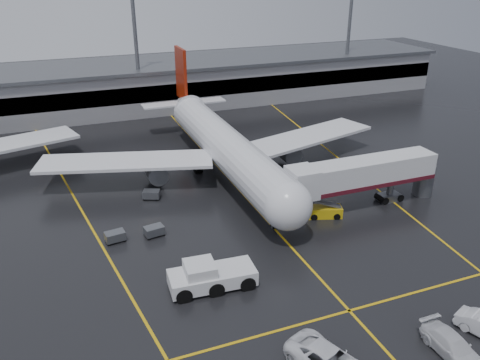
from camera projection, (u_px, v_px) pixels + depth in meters
name	position (u px, v px, depth m)	size (l,w,h in m)	color
ground	(249.00, 201.00, 59.47)	(220.00, 220.00, 0.00)	black
apron_line_centre	(249.00, 201.00, 59.47)	(0.25, 90.00, 0.02)	gold
apron_line_stop	(349.00, 311.00, 40.77)	(60.00, 0.25, 0.02)	gold
apron_line_left	(72.00, 194.00, 61.31)	(0.25, 70.00, 0.02)	gold
apron_line_right	(334.00, 154.00, 73.96)	(0.25, 70.00, 0.02)	gold
terminal	(159.00, 83.00, 98.45)	(122.00, 19.00, 8.60)	gray
light_mast_mid	(135.00, 36.00, 87.60)	(3.00, 1.20, 25.45)	#595B60
light_mast_right	(349.00, 26.00, 102.58)	(3.00, 1.20, 25.45)	#595B60
main_airliner	(222.00, 144.00, 66.00)	(48.80, 45.60, 14.10)	silver
jet_bridge	(363.00, 176.00, 56.72)	(19.90, 3.40, 6.05)	silver
pushback_tractor	(210.00, 277.00, 43.35)	(7.89, 3.77, 2.75)	silver
belt_loader	(324.00, 212.00, 55.70)	(4.25, 2.83, 2.49)	gold
service_van_b	(453.00, 346.00, 35.90)	(2.22, 5.47, 1.59)	silver
baggage_cart_a	(154.00, 231.00, 51.72)	(2.18, 1.60, 1.12)	#595B60
baggage_cart_b	(115.00, 236.00, 50.67)	(2.15, 1.55, 1.12)	#595B60
baggage_cart_c	(151.00, 194.00, 59.84)	(2.35, 1.99, 1.12)	#595B60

